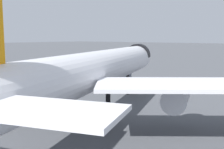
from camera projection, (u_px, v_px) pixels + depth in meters
ground at (100, 113)px, 40.03m from camera, size 900.00×900.00×0.00m
airliner_near_gate at (95, 71)px, 36.86m from camera, size 54.09×48.34×14.51m
baggage_tug_wing at (124, 76)px, 71.12m from camera, size 2.96×3.58×1.85m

